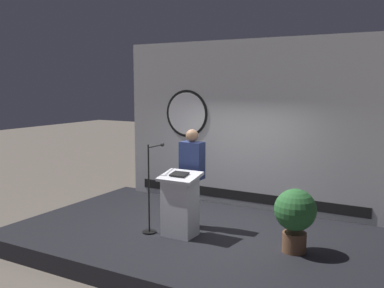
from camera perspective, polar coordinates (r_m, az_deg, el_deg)
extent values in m
plane|color=#6B6056|center=(7.74, 1.24, -13.46)|extent=(40.00, 40.00, 0.00)
cube|color=black|center=(7.68, 1.25, -12.41)|extent=(6.40, 4.00, 0.30)
cube|color=silver|center=(8.92, 6.95, 2.53)|extent=(5.50, 0.10, 3.39)
cylinder|color=black|center=(9.45, -0.70, 3.98)|extent=(1.02, 0.02, 1.02)
cylinder|color=white|center=(9.45, -0.71, 3.98)|extent=(0.91, 0.02, 0.91)
cube|color=black|center=(9.12, 6.66, -6.76)|extent=(4.95, 0.02, 0.20)
cube|color=silver|center=(7.33, -1.56, -8.20)|extent=(0.52, 0.40, 0.97)
cube|color=silver|center=(7.21, -1.58, -4.25)|extent=(0.64, 0.50, 0.14)
cube|color=black|center=(7.18, -1.66, -3.93)|extent=(0.28, 0.20, 0.06)
cylinder|color=black|center=(7.76, 0.01, -7.65)|extent=(0.26, 0.26, 0.87)
cube|color=navy|center=(7.60, 0.01, -2.13)|extent=(0.40, 0.24, 0.65)
sphere|color=#997051|center=(7.53, 0.01, 1.11)|extent=(0.22, 0.22, 0.22)
cylinder|color=black|center=(7.63, -5.56, -11.32)|extent=(0.24, 0.24, 0.02)
cylinder|color=black|center=(7.42, -5.64, -5.88)|extent=(0.03, 0.03, 1.51)
cylinder|color=black|center=(7.45, -4.77, -0.27)|extent=(0.02, 0.42, 0.02)
sphere|color=#262626|center=(7.63, -3.88, -0.08)|extent=(0.07, 0.07, 0.07)
cylinder|color=brown|center=(6.92, 13.16, -12.32)|extent=(0.36, 0.36, 0.30)
sphere|color=#2D6B33|center=(6.76, 13.29, -8.33)|extent=(0.63, 0.63, 0.63)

